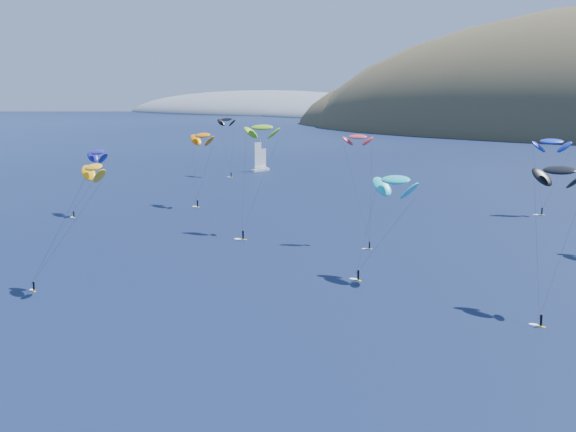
{
  "coord_description": "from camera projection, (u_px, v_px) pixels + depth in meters",
  "views": [
    {
      "loc": [
        83.72,
        -41.03,
        32.85
      ],
      "look_at": [
        3.16,
        80.0,
        9.0
      ],
      "focal_mm": 50.0,
      "sensor_mm": 36.0,
      "label": 1
    }
  ],
  "objects": [
    {
      "name": "headland",
      "position": [
        286.0,
        116.0,
        944.98
      ],
      "size": [
        460.0,
        250.0,
        60.0
      ],
      "color": "slate",
      "rests_on": "ground"
    },
    {
      "name": "sailboat",
      "position": [
        260.0,
        168.0,
        308.52
      ],
      "size": [
        10.29,
        8.85,
        12.58
      ],
      "rotation": [
        0.0,
        0.0,
        -0.14
      ],
      "color": "silver",
      "rests_on": "ground"
    },
    {
      "name": "kitesurfer_1",
      "position": [
        202.0,
        136.0,
        219.41
      ],
      "size": [
        10.12,
        8.68,
        21.76
      ],
      "rotation": [
        0.0,
        0.0,
        -0.26
      ],
      "color": "yellow",
      "rests_on": "ground"
    },
    {
      "name": "kitesurfer_2",
      "position": [
        93.0,
        167.0,
        128.96
      ],
      "size": [
        11.02,
        11.7,
        21.89
      ],
      "rotation": [
        0.0,
        0.0,
        -0.42
      ],
      "color": "yellow",
      "rests_on": "ground"
    },
    {
      "name": "kitesurfer_3",
      "position": [
        262.0,
        128.0,
        179.64
      ],
      "size": [
        8.77,
        14.86,
        25.73
      ],
      "rotation": [
        0.0,
        0.0,
        0.18
      ],
      "color": "yellow",
      "rests_on": "ground"
    },
    {
      "name": "kitesurfer_4",
      "position": [
        552.0,
        142.0,
        203.93
      ],
      "size": [
        10.15,
        7.78,
        21.19
      ],
      "rotation": [
        0.0,
        0.0,
        0.43
      ],
      "color": "yellow",
      "rests_on": "ground"
    },
    {
      "name": "kitesurfer_5",
      "position": [
        396.0,
        180.0,
        136.7
      ],
      "size": [
        10.89,
        10.89,
        19.58
      ],
      "rotation": [
        0.0,
        0.0,
        -0.37
      ],
      "color": "yellow",
      "rests_on": "ground"
    },
    {
      "name": "kitesurfer_7",
      "position": [
        559.0,
        171.0,
        117.57
      ],
      "size": [
        9.03,
        15.44,
        22.77
      ],
      "rotation": [
        0.0,
        0.0,
        -0.3
      ],
      "color": "yellow",
      "rests_on": "ground"
    },
    {
      "name": "kitesurfer_9",
      "position": [
        358.0,
        137.0,
        167.36
      ],
      "size": [
        10.47,
        9.58,
        23.81
      ],
      "rotation": [
        0.0,
        0.0,
        0.51
      ],
      "color": "yellow",
      "rests_on": "ground"
    },
    {
      "name": "kitesurfer_10",
      "position": [
        98.0,
        152.0,
        204.59
      ],
      "size": [
        9.72,
        12.44,
        18.32
      ],
      "rotation": [
        0.0,
        0.0,
        -0.32
      ],
      "color": "yellow",
      "rests_on": "ground"
    },
    {
      "name": "kitesurfer_12",
      "position": [
        227.0,
        119.0,
        290.7
      ],
      "size": [
        9.91,
        6.71,
        22.69
      ],
      "rotation": [
        0.0,
        0.0,
        -0.1
      ],
      "color": "yellow",
      "rests_on": "ground"
    }
  ]
}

